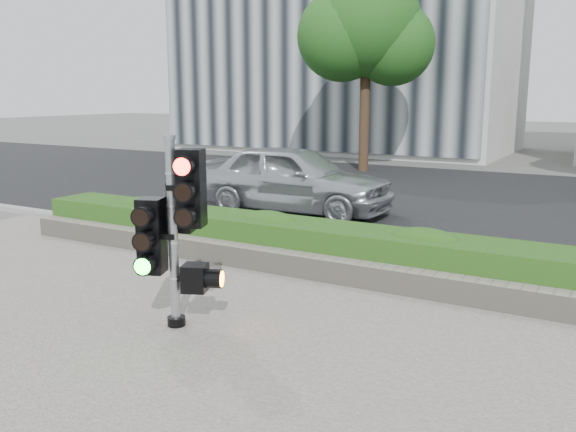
{
  "coord_description": "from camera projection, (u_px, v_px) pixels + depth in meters",
  "views": [
    {
      "loc": [
        4.09,
        -6.03,
        2.78
      ],
      "look_at": [
        0.3,
        0.6,
        1.24
      ],
      "focal_mm": 38.0,
      "sensor_mm": 36.0,
      "label": 1
    }
  ],
  "objects": [
    {
      "name": "car_silver",
      "position": [
        293.0,
        178.0,
        14.31
      ],
      "size": [
        4.78,
        2.06,
        1.61
      ],
      "primitive_type": "imported",
      "rotation": [
        0.0,
        0.0,
        1.6
      ],
      "color": "#B8BBC0",
      "rests_on": "road"
    },
    {
      "name": "curb",
      "position": [
        347.0,
        257.0,
        10.34
      ],
      "size": [
        60.0,
        0.25,
        0.12
      ],
      "primitive_type": "cube",
      "color": "gray",
      "rests_on": "ground"
    },
    {
      "name": "road",
      "position": [
        454.0,
        200.0,
        16.17
      ],
      "size": [
        60.0,
        13.0,
        0.02
      ],
      "primitive_type": "cube",
      "color": "black",
      "rests_on": "ground"
    },
    {
      "name": "hedge",
      "position": [
        332.0,
        247.0,
        9.76
      ],
      "size": [
        12.0,
        1.0,
        0.68
      ],
      "primitive_type": "cube",
      "color": "#468027",
      "rests_on": "sidewalk"
    },
    {
      "name": "stone_wall",
      "position": [
        314.0,
        267.0,
        9.24
      ],
      "size": [
        12.0,
        0.32,
        0.34
      ],
      "primitive_type": "cube",
      "color": "gray",
      "rests_on": "sidewalk"
    },
    {
      "name": "tree_left",
      "position": [
        367.0,
        27.0,
        21.26
      ],
      "size": [
        4.61,
        4.03,
        7.34
      ],
      "color": "black",
      "rests_on": "ground"
    },
    {
      "name": "traffic_signal",
      "position": [
        176.0,
        223.0,
        7.14
      ],
      "size": [
        0.83,
        0.74,
        2.29
      ],
      "rotation": [
        0.0,
        0.0,
        0.38
      ],
      "color": "black",
      "rests_on": "sidewalk"
    },
    {
      "name": "sidewalk",
      "position": [
        91.0,
        403.0,
        5.54
      ],
      "size": [
        16.0,
        11.0,
        0.03
      ],
      "primitive_type": "cube",
      "color": "#9E9389",
      "rests_on": "ground"
    },
    {
      "name": "ground",
      "position": [
        244.0,
        319.0,
        7.67
      ],
      "size": [
        120.0,
        120.0,
        0.0
      ],
      "primitive_type": "plane",
      "color": "#51514C",
      "rests_on": "ground"
    }
  ]
}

